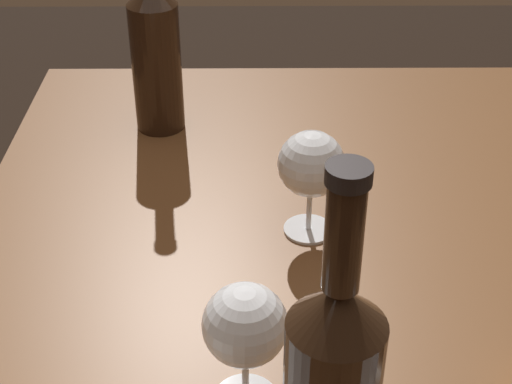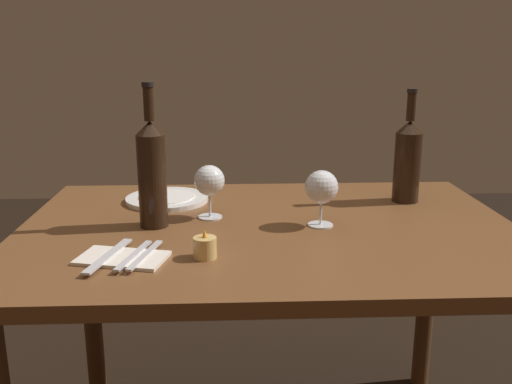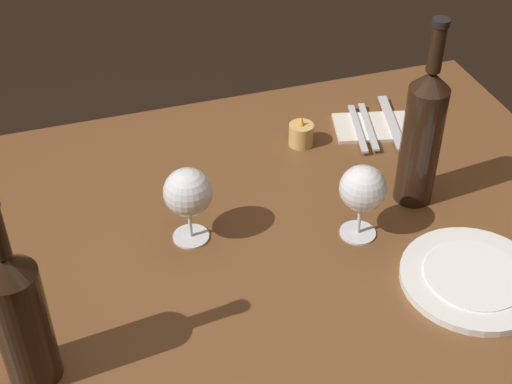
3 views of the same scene
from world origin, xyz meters
TOP-DOWN VIEW (x-y plane):
  - dining_table at (0.00, 0.00)m, footprint 1.30×0.90m
  - wine_glass_left at (0.16, -0.07)m, footprint 0.08×0.08m
  - wine_glass_right at (-0.13, 0.01)m, footprint 0.09×0.09m
  - wine_bottle at (-0.43, -0.22)m, footprint 0.08×0.08m

SIDE VIEW (x-z plane):
  - dining_table at x=0.00m, z-range 0.28..1.02m
  - wine_glass_left at x=0.16m, z-range 0.77..0.91m
  - wine_glass_right at x=-0.13m, z-range 0.77..0.92m
  - wine_bottle at x=-0.43m, z-range 0.70..1.04m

